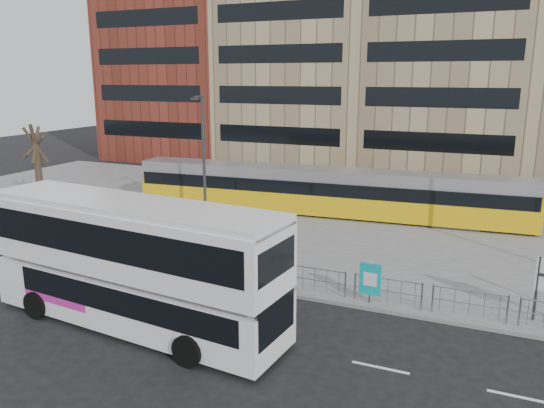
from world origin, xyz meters
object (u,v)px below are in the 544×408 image
at_px(double_decker_bus, 133,260).
at_px(ad_panel, 370,280).
at_px(bare_tree, 33,122).
at_px(traffic_light_west, 145,225).
at_px(lamp_post_west, 203,152).
at_px(pedestrian, 247,230).
at_px(tram, 323,191).

relative_size(double_decker_bus, ad_panel, 7.26).
distance_m(double_decker_bus, bare_tree, 19.66).
relative_size(traffic_light_west, lamp_post_west, 0.40).
distance_m(pedestrian, traffic_light_west, 5.56).
height_order(tram, traffic_light_west, traffic_light_west).
xyz_separation_m(tram, bare_tree, (-17.42, -6.57, 4.37)).
bearing_deg(lamp_post_west, traffic_light_west, -78.97).
xyz_separation_m(double_decker_bus, traffic_light_west, (-3.27, 5.11, -0.39)).
bearing_deg(bare_tree, pedestrian, -4.96).
height_order(pedestrian, traffic_light_west, traffic_light_west).
xyz_separation_m(pedestrian, bare_tree, (-15.78, 1.37, 4.99)).
distance_m(double_decker_bus, ad_panel, 9.07).
bearing_deg(double_decker_bus, tram, 90.77).
xyz_separation_m(pedestrian, lamp_post_west, (-4.70, 3.74, 3.36)).
relative_size(ad_panel, traffic_light_west, 0.53).
bearing_deg(tram, lamp_post_west, -150.60).
distance_m(tram, ad_panel, 13.88).
bearing_deg(ad_panel, traffic_light_west, -175.97).
distance_m(tram, traffic_light_west, 13.31).
bearing_deg(ad_panel, double_decker_bus, -141.45).
bearing_deg(tram, ad_panel, -68.73).
bearing_deg(pedestrian, bare_tree, 92.69).
bearing_deg(pedestrian, tram, -4.02).
height_order(double_decker_bus, lamp_post_west, lamp_post_west).
bearing_deg(bare_tree, double_decker_bus, -34.52).
bearing_deg(bare_tree, tram, 20.68).
bearing_deg(bare_tree, lamp_post_west, 12.07).
bearing_deg(ad_panel, bare_tree, 170.27).
height_order(tram, pedestrian, tram).
relative_size(lamp_post_west, bare_tree, 0.98).
bearing_deg(ad_panel, lamp_post_west, 150.47).
distance_m(tram, pedestrian, 8.14).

